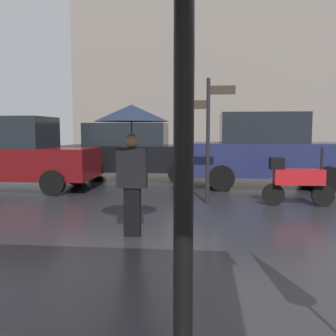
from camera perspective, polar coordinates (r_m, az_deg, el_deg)
The scene contains 7 objects.
pedestrian_with_umbrella at distance 5.50m, azimuth -5.58°, elevation 6.06°, with size 1.09×1.09×1.95m.
parked_scooter at distance 8.22m, azimuth 19.01°, elevation -1.65°, with size 1.47×0.32×1.23m.
parked_car_left at distance 12.02m, azimuth -5.50°, elevation 2.60°, with size 4.56×1.89×1.80m.
parked_car_right at distance 10.70m, azimuth 14.84°, elevation 2.68°, with size 4.10×1.90×2.05m.
parked_car_distant at distance 10.80m, azimuth -22.73°, elevation 2.10°, with size 4.28×1.88×1.93m.
street_signpost at distance 7.97m, azimuth 6.18°, elevation 6.11°, with size 1.08×0.08×2.66m.
building_block at distance 21.29m, azimuth 6.33°, elevation 23.52°, with size 14.19×2.17×16.15m, color gray.
Camera 1 is at (-0.19, -2.44, 1.57)m, focal length 39.88 mm.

